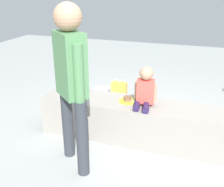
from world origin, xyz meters
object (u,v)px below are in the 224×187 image
at_px(adult_standing, 71,75).
at_px(gift_bag, 119,91).
at_px(cake_plate, 128,100).
at_px(water_bottle_near_gift, 115,112).
at_px(cake_box_white, 101,91).
at_px(child_seated, 145,89).
at_px(water_bottle_far_side, 151,111).

relative_size(adult_standing, gift_bag, 4.52).
xyz_separation_m(cake_plate, water_bottle_near_gift, (-0.31, 0.43, -0.41)).
relative_size(adult_standing, cake_box_white, 5.63).
xyz_separation_m(adult_standing, cake_box_white, (-0.46, 1.98, -0.99)).
bearing_deg(gift_bag, cake_plate, -67.60).
bearing_deg(child_seated, gift_bag, 120.61).
height_order(child_seated, cake_plate, child_seated).
relative_size(cake_plate, cake_box_white, 0.74).
xyz_separation_m(child_seated, cake_plate, (-0.22, 0.05, -0.19)).
xyz_separation_m(adult_standing, water_bottle_far_side, (0.57, 1.41, -0.95)).
bearing_deg(cake_plate, cake_box_white, 123.96).
bearing_deg(adult_standing, cake_box_white, 103.06).
distance_m(gift_bag, water_bottle_far_side, 0.75).
bearing_deg(adult_standing, child_seated, 48.81).
height_order(cake_plate, cake_box_white, cake_plate).
height_order(child_seated, cake_box_white, child_seated).
bearing_deg(cake_box_white, water_bottle_near_gift, -57.19).
distance_m(child_seated, adult_standing, 0.97).
bearing_deg(gift_bag, water_bottle_far_side, -32.28).
bearing_deg(child_seated, cake_box_white, 129.27).
distance_m(child_seated, cake_box_white, 1.80).
relative_size(adult_standing, cake_plate, 7.66).
bearing_deg(gift_bag, adult_standing, -88.01).
height_order(child_seated, water_bottle_far_side, child_seated).
relative_size(child_seated, cake_box_white, 1.58).
bearing_deg(adult_standing, cake_plate, 63.06).
bearing_deg(water_bottle_far_side, child_seated, -87.33).
xyz_separation_m(child_seated, cake_box_white, (-1.06, 1.30, -0.66)).
height_order(adult_standing, cake_plate, adult_standing).
bearing_deg(cake_plate, gift_bag, 112.40).
height_order(water_bottle_near_gift, cake_box_white, water_bottle_near_gift).
distance_m(cake_plate, gift_bag, 1.21).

